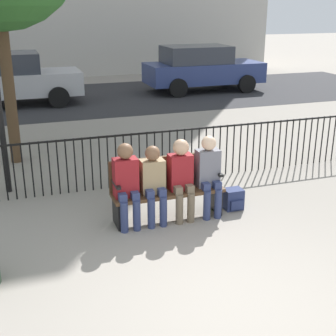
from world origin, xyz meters
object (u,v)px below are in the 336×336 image
backpack (233,199)px  parked_car_1 (202,68)px  parked_car_0 (9,78)px  seated_person_2 (181,174)px  park_bench (166,186)px  seated_person_3 (209,171)px  seated_person_0 (126,181)px  seated_person_1 (153,180)px

backpack → parked_car_1: 10.41m
parked_car_0 → parked_car_1: bearing=3.3°
seated_person_2 → parked_car_1: (4.43, 9.81, 0.15)m
park_bench → parked_car_1: 10.73m
seated_person_3 → seated_person_2: bearing=-180.0°
seated_person_3 → backpack: seated_person_3 is taller
seated_person_0 → seated_person_3: seated_person_0 is taller
seated_person_0 → seated_person_2: 0.82m
park_bench → backpack: size_ratio=5.09×
seated_person_3 → backpack: (0.45, 0.04, -0.53)m
seated_person_2 → park_bench: bearing=146.0°
parked_car_0 → parked_car_1: size_ratio=1.00×
backpack → seated_person_0: bearing=-178.5°
seated_person_2 → parked_car_0: size_ratio=0.29×
seated_person_0 → parked_car_0: (-1.39, 9.43, 0.14)m
seated_person_0 → seated_person_2: size_ratio=1.01×
backpack → parked_car_0: parked_car_0 is taller
seated_person_1 → seated_person_0: bearing=179.4°
seated_person_1 → seated_person_3: bearing=0.3°
seated_person_3 → parked_car_1: bearing=67.9°
backpack → parked_car_0: bearing=108.3°
park_bench → backpack: 1.13m
seated_person_0 → seated_person_1: 0.40m
parked_car_1 → parked_car_0: bearing=-176.7°
park_bench → seated_person_0: 0.68m
seated_person_2 → backpack: 1.04m
seated_person_2 → backpack: size_ratio=3.73×
park_bench → parked_car_1: parked_car_1 is taller
parked_car_0 → seated_person_1: bearing=-79.3°
backpack → parked_car_1: size_ratio=0.08×
seated_person_2 → seated_person_3: 0.43m
park_bench → seated_person_1: size_ratio=1.43×
seated_person_0 → parked_car_1: 11.13m
park_bench → seated_person_2: bearing=-34.0°
backpack → parked_car_0: size_ratio=0.08×
seated_person_0 → parked_car_0: parked_car_0 is taller
park_bench → seated_person_3: (0.62, -0.13, 0.20)m
seated_person_1 → parked_car_1: size_ratio=0.28×
seated_person_0 → seated_person_3: size_ratio=1.01×
seated_person_0 → park_bench: bearing=11.3°
seated_person_2 → seated_person_3: size_ratio=0.99×
seated_person_1 → seated_person_3: seated_person_3 is taller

